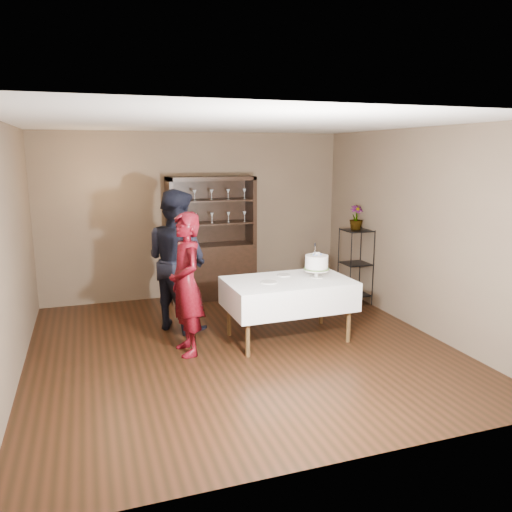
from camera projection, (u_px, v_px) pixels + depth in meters
The scene contains 14 objects.
floor at pixel (241, 347), 6.20m from camera, with size 5.00×5.00×0.00m, color black.
ceiling at pixel (239, 123), 5.65m from camera, with size 5.00×5.00×0.00m, color silver.
back_wall at pixel (196, 216), 8.24m from camera, with size 5.00×0.02×2.70m, color brown.
wall_left at pixel (8, 254), 5.13m from camera, with size 0.02×5.00×2.70m, color brown.
wall_right at pixel (417, 230), 6.71m from camera, with size 0.02×5.00×2.70m, color brown.
china_hutch at pixel (212, 258), 8.21m from camera, with size 1.40×0.48×2.00m.
plant_etagere at pixel (356, 263), 7.90m from camera, with size 0.42×0.42×1.20m.
cake_table at pixel (288, 294), 6.37m from camera, with size 1.60×1.01×0.79m.
woman at pixel (186, 284), 5.87m from camera, with size 0.62×0.41×1.71m, color #3C050A.
man at pixel (177, 260), 6.73m from camera, with size 0.92×0.72×1.90m, color black.
cake at pixel (317, 263), 6.43m from camera, with size 0.33×0.33×0.46m.
plate_near at pixel (269, 282), 6.19m from camera, with size 0.20×0.20×0.01m, color silver.
plate_far at pixel (284, 275), 6.54m from camera, with size 0.18×0.18×0.01m, color silver.
potted_plant at pixel (356, 218), 7.75m from camera, with size 0.21×0.21×0.38m, color #4D7135.
Camera 1 is at (-1.70, -5.58, 2.38)m, focal length 35.00 mm.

